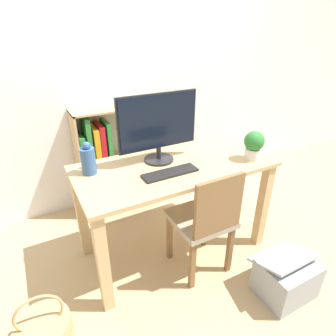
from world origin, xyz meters
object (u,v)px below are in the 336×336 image
object	(u,v)px
keyboard	(170,173)
chair	(206,219)
potted_plant	(254,144)
basket	(44,330)
bookshelf	(103,164)
storage_box	(286,277)
vase	(88,160)
monitor	(158,124)

from	to	relation	value
keyboard	chair	world-z (taller)	chair
potted_plant	keyboard	bearing A→B (deg)	172.51
keyboard	basket	bearing A→B (deg)	-166.89
potted_plant	bookshelf	bearing A→B (deg)	129.29
keyboard	storage_box	bearing A→B (deg)	-49.43
keyboard	potted_plant	size ratio (longest dim) A/B	1.77
keyboard	vase	bearing A→B (deg)	150.86
potted_plant	basket	xyz separation A→B (m)	(-1.59, -0.14, -0.80)
basket	potted_plant	bearing A→B (deg)	4.89
monitor	keyboard	xyz separation A→B (m)	(-0.03, -0.23, -0.27)
monitor	potted_plant	distance (m)	0.71
monitor	basket	bearing A→B (deg)	-155.33
keyboard	potted_plant	world-z (taller)	potted_plant
potted_plant	chair	size ratio (longest dim) A/B	0.26
monitor	vase	xyz separation A→B (m)	(-0.50, 0.04, -0.18)
vase	basket	bearing A→B (deg)	-134.53
keyboard	vase	size ratio (longest dim) A/B	1.70
vase	chair	distance (m)	0.89
potted_plant	bookshelf	distance (m)	1.41
chair	storage_box	world-z (taller)	chair
bookshelf	basket	distance (m)	1.44
basket	monitor	bearing A→B (deg)	24.67
potted_plant	bookshelf	xyz separation A→B (m)	(-0.85, 1.04, -0.42)
potted_plant	bookshelf	world-z (taller)	bookshelf
monitor	bookshelf	distance (m)	0.96
bookshelf	keyboard	bearing A→B (deg)	-77.79
chair	storage_box	size ratio (longest dim) A/B	2.27
potted_plant	storage_box	size ratio (longest dim) A/B	0.58
keyboard	chair	size ratio (longest dim) A/B	0.45
potted_plant	chair	world-z (taller)	potted_plant
monitor	vase	distance (m)	0.53
vase	chair	bearing A→B (deg)	-35.58
basket	storage_box	distance (m)	1.56
chair	potted_plant	bearing A→B (deg)	14.05
chair	basket	world-z (taller)	chair
basket	storage_box	xyz separation A→B (m)	(1.50, -0.42, 0.05)
monitor	keyboard	size ratio (longest dim) A/B	1.55
vase	storage_box	world-z (taller)	vase
chair	storage_box	distance (m)	0.66
potted_plant	monitor	bearing A→B (deg)	153.15
keyboard	chair	bearing A→B (deg)	-48.93
potted_plant	basket	world-z (taller)	potted_plant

